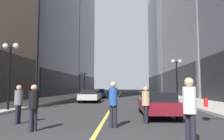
{
  "coord_description": "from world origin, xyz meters",
  "views": [
    {
      "loc": [
        0.96,
        -3.45,
        1.57
      ],
      "look_at": [
        -1.37,
        35.87,
        4.98
      ],
      "focal_mm": 31.97,
      "sensor_mm": 36.0,
      "label": 1
    }
  ],
  "objects_px": {
    "pedestrian_in_tan_trench": "(146,102)",
    "pedestrian_in_blue_hoodie": "(113,101)",
    "pedestrian_in_black_coat": "(34,104)",
    "pedestrian_in_grey_suit": "(19,101)",
    "street_lamp_left_far": "(84,78)",
    "fire_hydrant_right": "(206,103)",
    "street_lamp_left_near": "(10,61)",
    "pedestrian_in_white_shirt": "(190,106)",
    "car_silver": "(90,95)",
    "car_blue": "(99,93)",
    "street_lamp_right_mid": "(177,71)",
    "car_maroon": "(157,103)"
  },
  "relations": [
    {
      "from": "street_lamp_left_near",
      "to": "car_maroon",
      "type": "bearing_deg",
      "value": -8.08
    },
    {
      "from": "street_lamp_left_far",
      "to": "fire_hydrant_right",
      "type": "relative_size",
      "value": 5.54
    },
    {
      "from": "pedestrian_in_white_shirt",
      "to": "pedestrian_in_grey_suit",
      "type": "bearing_deg",
      "value": 153.96
    },
    {
      "from": "car_maroon",
      "to": "street_lamp_left_near",
      "type": "relative_size",
      "value": 1.04
    },
    {
      "from": "street_lamp_left_near",
      "to": "street_lamp_right_mid",
      "type": "bearing_deg",
      "value": 33.31
    },
    {
      "from": "street_lamp_left_far",
      "to": "fire_hydrant_right",
      "type": "height_order",
      "value": "street_lamp_left_far"
    },
    {
      "from": "car_maroon",
      "to": "pedestrian_in_white_shirt",
      "type": "relative_size",
      "value": 2.53
    },
    {
      "from": "pedestrian_in_black_coat",
      "to": "car_silver",
      "type": "bearing_deg",
      "value": 91.26
    },
    {
      "from": "pedestrian_in_blue_hoodie",
      "to": "street_lamp_left_near",
      "type": "bearing_deg",
      "value": 147.03
    },
    {
      "from": "pedestrian_in_grey_suit",
      "to": "street_lamp_left_far",
      "type": "relative_size",
      "value": 0.38
    },
    {
      "from": "pedestrian_in_tan_trench",
      "to": "street_lamp_left_near",
      "type": "relative_size",
      "value": 0.36
    },
    {
      "from": "pedestrian_in_white_shirt",
      "to": "fire_hydrant_right",
      "type": "xyz_separation_m",
      "value": [
        4.22,
        9.59,
        -0.67
      ]
    },
    {
      "from": "car_silver",
      "to": "car_blue",
      "type": "bearing_deg",
      "value": 91.23
    },
    {
      "from": "pedestrian_in_grey_suit",
      "to": "pedestrian_in_blue_hoodie",
      "type": "bearing_deg",
      "value": -7.96
    },
    {
      "from": "pedestrian_in_black_coat",
      "to": "pedestrian_in_grey_suit",
      "type": "relative_size",
      "value": 1.0
    },
    {
      "from": "pedestrian_in_blue_hoodie",
      "to": "street_lamp_left_near",
      "type": "relative_size",
      "value": 0.4
    },
    {
      "from": "car_blue",
      "to": "pedestrian_in_blue_hoodie",
      "type": "height_order",
      "value": "pedestrian_in_blue_hoodie"
    },
    {
      "from": "car_maroon",
      "to": "street_lamp_left_far",
      "type": "bearing_deg",
      "value": 109.64
    },
    {
      "from": "pedestrian_in_tan_trench",
      "to": "pedestrian_in_blue_hoodie",
      "type": "xyz_separation_m",
      "value": [
        -1.38,
        -0.98,
        0.12
      ]
    },
    {
      "from": "pedestrian_in_black_coat",
      "to": "street_lamp_left_far",
      "type": "bearing_deg",
      "value": 97.88
    },
    {
      "from": "car_blue",
      "to": "pedestrian_in_blue_hoodie",
      "type": "relative_size",
      "value": 2.3
    },
    {
      "from": "car_silver",
      "to": "pedestrian_in_tan_trench",
      "type": "relative_size",
      "value": 2.61
    },
    {
      "from": "street_lamp_left_near",
      "to": "fire_hydrant_right",
      "type": "xyz_separation_m",
      "value": [
        13.3,
        2.6,
        -2.86
      ]
    },
    {
      "from": "pedestrian_in_black_coat",
      "to": "pedestrian_in_grey_suit",
      "type": "height_order",
      "value": "same"
    },
    {
      "from": "pedestrian_in_grey_suit",
      "to": "street_lamp_left_far",
      "type": "bearing_deg",
      "value": 95.64
    },
    {
      "from": "pedestrian_in_black_coat",
      "to": "fire_hydrant_right",
      "type": "relative_size",
      "value": 2.08
    },
    {
      "from": "pedestrian_in_black_coat",
      "to": "pedestrian_in_blue_hoodie",
      "type": "height_order",
      "value": "pedestrian_in_blue_hoodie"
    },
    {
      "from": "street_lamp_left_near",
      "to": "street_lamp_left_far",
      "type": "distance_m",
      "value": 24.37
    },
    {
      "from": "pedestrian_in_white_shirt",
      "to": "pedestrian_in_tan_trench",
      "type": "xyz_separation_m",
      "value": [
        -0.77,
        3.48,
        -0.15
      ]
    },
    {
      "from": "pedestrian_in_blue_hoodie",
      "to": "street_lamp_left_near",
      "type": "distance_m",
      "value": 8.56
    },
    {
      "from": "pedestrian_in_blue_hoodie",
      "to": "pedestrian_in_grey_suit",
      "type": "bearing_deg",
      "value": 172.04
    },
    {
      "from": "pedestrian_in_blue_hoodie",
      "to": "fire_hydrant_right",
      "type": "distance_m",
      "value": 9.55
    },
    {
      "from": "pedestrian_in_white_shirt",
      "to": "pedestrian_in_blue_hoodie",
      "type": "relative_size",
      "value": 1.02
    },
    {
      "from": "pedestrian_in_black_coat",
      "to": "fire_hydrant_right",
      "type": "xyz_separation_m",
      "value": [
        9.19,
        7.91,
        -0.57
      ]
    },
    {
      "from": "car_blue",
      "to": "street_lamp_left_near",
      "type": "relative_size",
      "value": 0.93
    },
    {
      "from": "pedestrian_in_grey_suit",
      "to": "pedestrian_in_white_shirt",
      "type": "bearing_deg",
      "value": -26.04
    },
    {
      "from": "car_blue",
      "to": "pedestrian_in_white_shirt",
      "type": "xyz_separation_m",
      "value": [
        5.48,
        -24.82,
        0.36
      ]
    },
    {
      "from": "pedestrian_in_black_coat",
      "to": "pedestrian_in_grey_suit",
      "type": "xyz_separation_m",
      "value": [
        -1.31,
        1.39,
        0.0
      ]
    },
    {
      "from": "pedestrian_in_tan_trench",
      "to": "car_silver",
      "type": "bearing_deg",
      "value": 110.19
    },
    {
      "from": "pedestrian_in_tan_trench",
      "to": "street_lamp_left_far",
      "type": "height_order",
      "value": "street_lamp_left_far"
    },
    {
      "from": "car_silver",
      "to": "car_blue",
      "type": "height_order",
      "value": "same"
    },
    {
      "from": "pedestrian_in_black_coat",
      "to": "street_lamp_right_mid",
      "type": "height_order",
      "value": "street_lamp_right_mid"
    },
    {
      "from": "car_blue",
      "to": "street_lamp_right_mid",
      "type": "xyz_separation_m",
      "value": [
        9.2,
        -9.42,
        2.54
      ]
    },
    {
      "from": "car_silver",
      "to": "fire_hydrant_right",
      "type": "distance_m",
      "value": 11.34
    },
    {
      "from": "pedestrian_in_tan_trench",
      "to": "pedestrian_in_blue_hoodie",
      "type": "relative_size",
      "value": 0.9
    },
    {
      "from": "street_lamp_right_mid",
      "to": "fire_hydrant_right",
      "type": "relative_size",
      "value": 5.54
    },
    {
      "from": "car_maroon",
      "to": "pedestrian_in_white_shirt",
      "type": "xyz_separation_m",
      "value": [
        -0.08,
        -5.69,
        0.35
      ]
    },
    {
      "from": "car_maroon",
      "to": "pedestrian_in_blue_hoodie",
      "type": "relative_size",
      "value": 2.59
    },
    {
      "from": "pedestrian_in_black_coat",
      "to": "street_lamp_left_far",
      "type": "height_order",
      "value": "street_lamp_left_far"
    },
    {
      "from": "pedestrian_in_blue_hoodie",
      "to": "pedestrian_in_tan_trench",
      "type": "bearing_deg",
      "value": 35.46
    }
  ]
}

